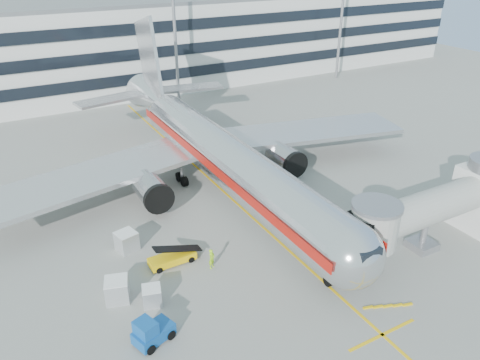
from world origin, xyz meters
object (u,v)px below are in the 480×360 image
baggage_tug (151,332)px  ramp_worker (212,259)px  cargo_container_left (152,296)px  main_jet (216,151)px  cargo_container_front (117,290)px  belt_loader (172,258)px  cargo_container_right (127,241)px

baggage_tug → ramp_worker: 8.97m
cargo_container_left → ramp_worker: size_ratio=0.96×
main_jet → cargo_container_front: size_ratio=23.78×
belt_loader → cargo_container_left: (-3.16, -3.92, 0.17)m
main_jet → cargo_container_left: main_jet is taller
main_jet → ramp_worker: size_ratio=28.55×
main_jet → cargo_container_left: (-12.84, -14.95, -3.50)m
cargo_container_left → ramp_worker: ramp_worker is taller
belt_loader → cargo_container_front: size_ratio=1.95×
baggage_tug → ramp_worker: size_ratio=1.72×
main_jet → cargo_container_right: 14.74m
cargo_container_right → ramp_worker: (5.41, -5.96, 0.01)m
belt_loader → cargo_container_left: size_ratio=2.45×
belt_loader → cargo_container_front: (-5.29, -2.21, 0.35)m
main_jet → cargo_container_front: 20.26m
cargo_container_front → ramp_worker: size_ratio=1.20×
belt_loader → baggage_tug: (-4.48, -7.53, 0.32)m
baggage_tug → cargo_container_left: 3.85m
ramp_worker → cargo_container_left: bearing=162.6°
belt_loader → main_jet: bearing=48.7°
cargo_container_right → cargo_container_left: bearing=-93.2°
main_jet → cargo_container_front: (-14.97, -13.24, -3.32)m
main_jet → belt_loader: bearing=-131.3°
belt_loader → baggage_tug: size_ratio=1.36×
main_jet → belt_loader: size_ratio=12.19×
cargo_container_right → cargo_container_front: size_ratio=0.93×
baggage_tug → ramp_worker: baggage_tug is taller
cargo_container_left → ramp_worker: (5.84, 1.79, 0.15)m
ramp_worker → cargo_container_front: bearing=146.1°
cargo_container_right → ramp_worker: 8.05m
cargo_container_left → cargo_container_front: (-2.13, 1.71, 0.18)m
baggage_tug → belt_loader: bearing=59.3°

